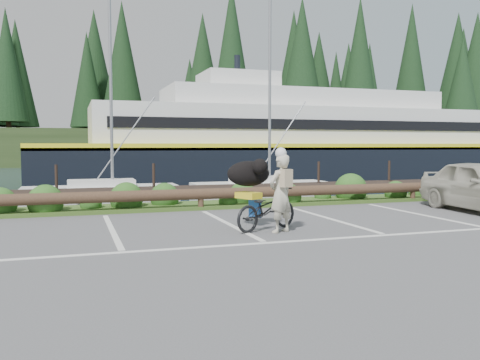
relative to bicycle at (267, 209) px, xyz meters
name	(u,v)px	position (x,y,z in m)	size (l,w,h in m)	color
ground	(259,239)	(-0.53, -0.95, -0.45)	(72.00, 72.00, 0.00)	#4D4C4F
harbor_backdrop	(96,156)	(-0.14, 77.52, -0.45)	(170.00, 160.00, 30.00)	#192B3C
vegetation_strip	(195,205)	(-0.53, 4.35, -0.40)	(34.00, 1.60, 0.10)	#3D5B21
log_rail	(201,210)	(-0.53, 3.65, -0.45)	(32.00, 0.30, 0.60)	#443021
bicycle	(267,209)	(0.00, 0.00, 0.00)	(0.60, 1.72, 0.90)	black
cyclist	(281,193)	(0.17, -0.36, 0.36)	(0.59, 0.39, 1.63)	#BCB79F
dog	(248,174)	(-0.23, 0.50, 0.73)	(0.97, 0.47, 0.56)	black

